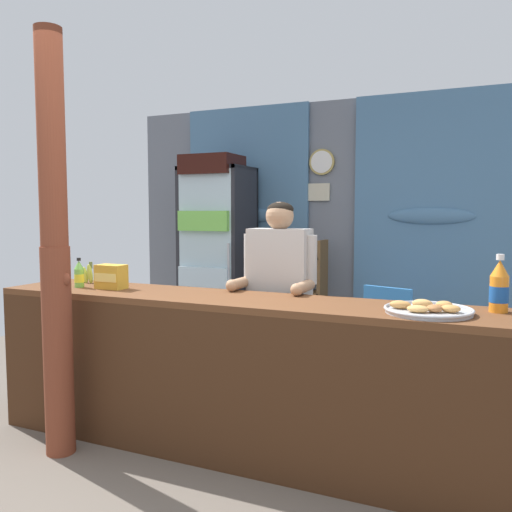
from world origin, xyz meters
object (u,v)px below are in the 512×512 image
at_px(timber_post, 55,255).
at_px(soda_bottle_lime_soda, 79,275).
at_px(snack_box_choco_powder, 111,277).
at_px(drink_fridge, 217,246).
at_px(soda_bottle_orange_soda, 499,288).
at_px(shopkeeper, 279,286).
at_px(bottle_shelf_rack, 301,295).
at_px(stall_counter, 235,363).
at_px(plastic_lawn_chair, 394,329).
at_px(banana_bunch, 91,275).
at_px(pastry_tray, 428,309).

relative_size(timber_post, soda_bottle_lime_soda, 12.48).
xyz_separation_m(soda_bottle_lime_soda, snack_box_choco_powder, (0.24, 0.04, -0.01)).
relative_size(drink_fridge, soda_bottle_orange_soda, 6.82).
height_order(shopkeeper, snack_box_choco_powder, shopkeeper).
height_order(timber_post, drink_fridge, timber_post).
relative_size(bottle_shelf_rack, soda_bottle_orange_soda, 3.97).
relative_size(stall_counter, bottle_shelf_rack, 2.80).
bearing_deg(drink_fridge, soda_bottle_orange_soda, -35.68).
distance_m(plastic_lawn_chair, shopkeeper, 1.40).
height_order(timber_post, soda_bottle_orange_soda, timber_post).
height_order(stall_counter, soda_bottle_lime_soda, soda_bottle_lime_soda).
bearing_deg(shopkeeper, stall_counter, -94.69).
bearing_deg(banana_bunch, drink_fridge, 89.05).
relative_size(bottle_shelf_rack, shopkeeper, 0.77).
bearing_deg(stall_counter, bottle_shelf_rack, 99.59).
xyz_separation_m(shopkeeper, banana_bunch, (-1.35, -0.31, 0.05)).
xyz_separation_m(stall_counter, timber_post, (-1.03, -0.34, 0.62)).
xyz_separation_m(drink_fridge, soda_bottle_lime_soda, (0.04, -2.09, -0.07)).
relative_size(soda_bottle_orange_soda, banana_bunch, 1.11).
bearing_deg(timber_post, soda_bottle_lime_soda, 115.53).
height_order(stall_counter, pastry_tray, pastry_tray).
height_order(bottle_shelf_rack, soda_bottle_orange_soda, soda_bottle_orange_soda).
height_order(drink_fridge, plastic_lawn_chair, drink_fridge).
relative_size(shopkeeper, snack_box_choco_powder, 7.92).
xyz_separation_m(stall_counter, plastic_lawn_chair, (0.63, 1.76, -0.10)).
distance_m(shopkeeper, snack_box_choco_powder, 1.14).
xyz_separation_m(soda_bottle_lime_soda, pastry_tray, (2.29, -0.01, -0.07)).
relative_size(soda_bottle_lime_soda, pastry_tray, 0.46).
bearing_deg(timber_post, drink_fridge, 95.48).
relative_size(soda_bottle_orange_soda, pastry_tray, 0.67).
distance_m(timber_post, bottle_shelf_rack, 2.84).
height_order(drink_fridge, snack_box_choco_powder, drink_fridge).
height_order(plastic_lawn_chair, soda_bottle_orange_soda, soda_bottle_orange_soda).
distance_m(soda_bottle_lime_soda, snack_box_choco_powder, 0.25).
bearing_deg(banana_bunch, soda_bottle_lime_soda, -70.21).
bearing_deg(soda_bottle_lime_soda, soda_bottle_orange_soda, 3.78).
xyz_separation_m(stall_counter, drink_fridge, (-1.27, 2.16, 0.52)).
height_order(stall_counter, banana_bunch, banana_bunch).
distance_m(drink_fridge, soda_bottle_lime_soda, 2.09).
xyz_separation_m(drink_fridge, snack_box_choco_powder, (0.29, -2.05, -0.07)).
bearing_deg(soda_bottle_lime_soda, plastic_lawn_chair, 42.38).
bearing_deg(stall_counter, soda_bottle_lime_soda, 176.61).
bearing_deg(pastry_tray, snack_box_choco_powder, 178.74).
bearing_deg(shopkeeper, snack_box_choco_powder, -155.11).
xyz_separation_m(drink_fridge, bottle_shelf_rack, (0.87, 0.21, -0.49)).
distance_m(stall_counter, drink_fridge, 2.56).
xyz_separation_m(timber_post, pastry_tray, (2.10, 0.40, -0.24)).
xyz_separation_m(plastic_lawn_chair, banana_bunch, (-1.93, -1.48, 0.53)).
distance_m(plastic_lawn_chair, soda_bottle_orange_soda, 1.80).
distance_m(stall_counter, timber_post, 1.25).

